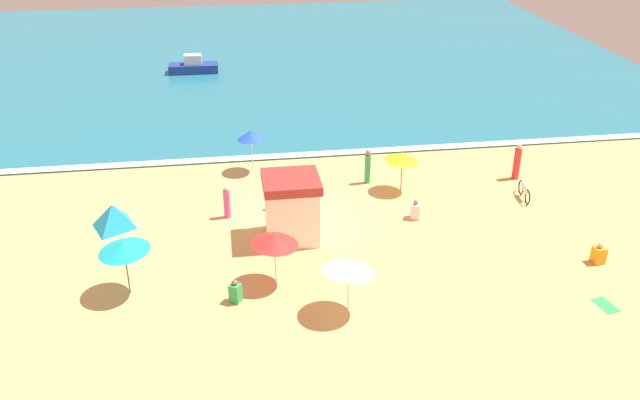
{
  "coord_description": "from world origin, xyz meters",
  "views": [
    {
      "loc": [
        -3.1,
        -29.16,
        15.16
      ],
      "look_at": [
        1.07,
        -0.85,
        0.8
      ],
      "focal_mm": 38.74,
      "sensor_mm": 36.0,
      "label": 1
    }
  ],
  "objects_px": {
    "lifeguard_cabana": "(291,207)",
    "beach_umbrella_4": "(403,157)",
    "beach_tent": "(113,216)",
    "beach_umbrella_2": "(251,135)",
    "small_boat_0": "(193,67)",
    "parked_bicycle": "(524,191)",
    "beach_umbrella_0": "(349,265)",
    "beachgoer_2": "(235,292)",
    "beachgoer_7": "(599,254)",
    "beachgoer_1": "(368,167)",
    "beachgoer_6": "(282,191)",
    "beach_umbrella_3": "(275,240)",
    "beach_umbrella_1": "(124,247)",
    "beachgoer_3": "(415,211)",
    "beachgoer_5": "(517,162)",
    "beachgoer_0": "(227,203)"
  },
  "relations": [
    {
      "from": "beach_umbrella_3",
      "to": "beachgoer_5",
      "type": "relative_size",
      "value": 1.21
    },
    {
      "from": "beach_umbrella_3",
      "to": "beachgoer_2",
      "type": "relative_size",
      "value": 2.42
    },
    {
      "from": "beachgoer_0",
      "to": "small_boat_0",
      "type": "distance_m",
      "value": 24.22
    },
    {
      "from": "parked_bicycle",
      "to": "beachgoer_0",
      "type": "bearing_deg",
      "value": 179.47
    },
    {
      "from": "lifeguard_cabana",
      "to": "beach_umbrella_0",
      "type": "relative_size",
      "value": 1.06
    },
    {
      "from": "beach_umbrella_0",
      "to": "beachgoer_6",
      "type": "height_order",
      "value": "beach_umbrella_0"
    },
    {
      "from": "beach_umbrella_1",
      "to": "beach_umbrella_4",
      "type": "height_order",
      "value": "beach_umbrella_1"
    },
    {
      "from": "beach_tent",
      "to": "beachgoer_5",
      "type": "height_order",
      "value": "beachgoer_5"
    },
    {
      "from": "beach_tent",
      "to": "beachgoer_0",
      "type": "bearing_deg",
      "value": 2.24
    },
    {
      "from": "beach_umbrella_1",
      "to": "beachgoer_5",
      "type": "bearing_deg",
      "value": 22.6
    },
    {
      "from": "beach_umbrella_4",
      "to": "beachgoer_3",
      "type": "bearing_deg",
      "value": -91.47
    },
    {
      "from": "beach_umbrella_2",
      "to": "beachgoer_6",
      "type": "distance_m",
      "value": 4.81
    },
    {
      "from": "lifeguard_cabana",
      "to": "beach_umbrella_2",
      "type": "bearing_deg",
      "value": 99.93
    },
    {
      "from": "beach_umbrella_1",
      "to": "beach_umbrella_2",
      "type": "distance_m",
      "value": 12.07
    },
    {
      "from": "lifeguard_cabana",
      "to": "beach_umbrella_1",
      "type": "relative_size",
      "value": 1.07
    },
    {
      "from": "beach_tent",
      "to": "beach_umbrella_2",
      "type": "bearing_deg",
      "value": 38.74
    },
    {
      "from": "beach_umbrella_4",
      "to": "beachgoer_3",
      "type": "relative_size",
      "value": 2.54
    },
    {
      "from": "beachgoer_3",
      "to": "beachgoer_6",
      "type": "xyz_separation_m",
      "value": [
        -6.0,
        1.94,
        0.51
      ]
    },
    {
      "from": "parked_bicycle",
      "to": "beachgoer_7",
      "type": "xyz_separation_m",
      "value": [
        0.61,
        -6.13,
        0.0
      ]
    },
    {
      "from": "lifeguard_cabana",
      "to": "beach_umbrella_4",
      "type": "height_order",
      "value": "lifeguard_cabana"
    },
    {
      "from": "beach_tent",
      "to": "beachgoer_3",
      "type": "bearing_deg",
      "value": -4.88
    },
    {
      "from": "beach_umbrella_4",
      "to": "parked_bicycle",
      "type": "xyz_separation_m",
      "value": [
        5.77,
        -1.74,
        -1.46
      ]
    },
    {
      "from": "beach_umbrella_3",
      "to": "beachgoer_6",
      "type": "bearing_deg",
      "value": 82.06
    },
    {
      "from": "lifeguard_cabana",
      "to": "beach_umbrella_2",
      "type": "height_order",
      "value": "lifeguard_cabana"
    },
    {
      "from": "beachgoer_1",
      "to": "beachgoer_6",
      "type": "xyz_separation_m",
      "value": [
        -4.59,
        -2.2,
        0.03
      ]
    },
    {
      "from": "beach_umbrella_1",
      "to": "beachgoer_5",
      "type": "distance_m",
      "value": 20.49
    },
    {
      "from": "beach_umbrella_1",
      "to": "beachgoer_2",
      "type": "distance_m",
      "value": 4.5
    },
    {
      "from": "beachgoer_2",
      "to": "beachgoer_7",
      "type": "height_order",
      "value": "beachgoer_2"
    },
    {
      "from": "beach_umbrella_1",
      "to": "beachgoer_3",
      "type": "relative_size",
      "value": 2.89
    },
    {
      "from": "beach_tent",
      "to": "beachgoer_2",
      "type": "height_order",
      "value": "beach_tent"
    },
    {
      "from": "beach_umbrella_4",
      "to": "beachgoer_0",
      "type": "relative_size",
      "value": 1.49
    },
    {
      "from": "beach_umbrella_1",
      "to": "beachgoer_5",
      "type": "xyz_separation_m",
      "value": [
        18.89,
        7.86,
        -1.13
      ]
    },
    {
      "from": "lifeguard_cabana",
      "to": "parked_bicycle",
      "type": "bearing_deg",
      "value": 10.41
    },
    {
      "from": "beach_umbrella_1",
      "to": "beachgoer_1",
      "type": "height_order",
      "value": "beach_umbrella_1"
    },
    {
      "from": "beach_umbrella_3",
      "to": "beachgoer_1",
      "type": "distance_m",
      "value": 10.26
    },
    {
      "from": "beach_umbrella_2",
      "to": "beachgoer_3",
      "type": "relative_size",
      "value": 2.51
    },
    {
      "from": "lifeguard_cabana",
      "to": "beachgoer_2",
      "type": "height_order",
      "value": "lifeguard_cabana"
    },
    {
      "from": "beach_umbrella_0",
      "to": "beachgoer_1",
      "type": "bearing_deg",
      "value": 74.48
    },
    {
      "from": "beach_umbrella_0",
      "to": "beachgoer_3",
      "type": "height_order",
      "value": "beach_umbrella_0"
    },
    {
      "from": "lifeguard_cabana",
      "to": "beachgoer_0",
      "type": "height_order",
      "value": "lifeguard_cabana"
    },
    {
      "from": "beach_umbrella_2",
      "to": "beach_umbrella_3",
      "type": "bearing_deg",
      "value": -88.63
    },
    {
      "from": "lifeguard_cabana",
      "to": "beachgoer_1",
      "type": "bearing_deg",
      "value": 48.55
    },
    {
      "from": "beachgoer_7",
      "to": "beachgoer_1",
      "type": "bearing_deg",
      "value": 131.04
    },
    {
      "from": "beach_umbrella_4",
      "to": "beachgoer_7",
      "type": "bearing_deg",
      "value": -50.99
    },
    {
      "from": "lifeguard_cabana",
      "to": "beach_umbrella_3",
      "type": "height_order",
      "value": "lifeguard_cabana"
    },
    {
      "from": "beachgoer_7",
      "to": "small_boat_0",
      "type": "bearing_deg",
      "value": 119.26
    },
    {
      "from": "beachgoer_5",
      "to": "beachgoer_7",
      "type": "height_order",
      "value": "beachgoer_5"
    },
    {
      "from": "small_boat_0",
      "to": "parked_bicycle",
      "type": "bearing_deg",
      "value": -55.92
    },
    {
      "from": "beach_umbrella_2",
      "to": "beach_tent",
      "type": "relative_size",
      "value": 1.05
    },
    {
      "from": "beachgoer_7",
      "to": "beachgoer_0",
      "type": "bearing_deg",
      "value": 157.46
    }
  ]
}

